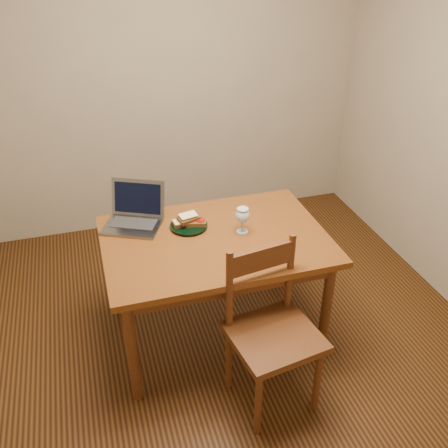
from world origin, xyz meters
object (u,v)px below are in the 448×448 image
object	(u,v)px
plate	(189,226)
chair	(272,325)
laptop	(135,213)
milk_glass	(243,220)
table	(215,250)

from	to	relation	value
plate	chair	bearing A→B (deg)	-69.43
plate	laptop	size ratio (longest dim) A/B	0.53
chair	plate	bearing A→B (deg)	101.80
laptop	plate	bearing A→B (deg)	-1.85
plate	milk_glass	bearing A→B (deg)	-25.64
chair	milk_glass	size ratio (longest dim) A/B	3.15
milk_glass	table	bearing A→B (deg)	-174.43
laptop	chair	bearing A→B (deg)	-31.05
chair	plate	xyz separation A→B (m)	(-0.27, 0.72, 0.23)
chair	milk_glass	distance (m)	0.65
chair	laptop	xyz separation A→B (m)	(-0.57, 0.87, 0.29)
plate	laptop	bearing A→B (deg)	152.13
table	chair	bearing A→B (deg)	-75.21
table	plate	bearing A→B (deg)	127.69
chair	table	bearing A→B (deg)	96.02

